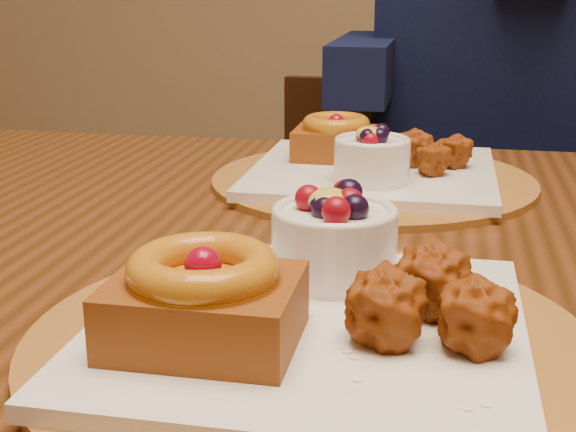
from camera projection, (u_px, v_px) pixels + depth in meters
The scene contains 4 objects.
dining_table at pixel (348, 319), 0.76m from camera, with size 1.60×0.90×0.76m.
place_setting_near at pixel (306, 306), 0.53m from camera, with size 0.38×0.38×0.09m.
place_setting_far at pixel (371, 166), 0.94m from camera, with size 0.38×0.38×0.08m.
chair_far at pixel (375, 281), 1.49m from camera, with size 0.40×0.40×0.81m.
Camera 1 is at (-0.02, -0.62, 0.99)m, focal length 50.00 mm.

